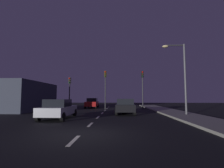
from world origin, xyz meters
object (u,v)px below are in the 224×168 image
traffic_signal_left (70,87)px  traffic_signal_right (143,83)px  traffic_signal_center (105,83)px  car_oncoming_far (92,103)px  car_stopped_ahead (125,106)px  street_lamp_right (181,72)px  car_adjacent_lane (58,109)px

traffic_signal_left → traffic_signal_right: traffic_signal_right is taller
traffic_signal_center → car_oncoming_far: 4.99m
traffic_signal_left → traffic_signal_center: 5.14m
car_stopped_ahead → car_oncoming_far: size_ratio=0.93×
traffic_signal_center → street_lamp_right: 11.11m
car_stopped_ahead → car_adjacent_lane: bearing=-144.4°
traffic_signal_left → car_stopped_ahead: bearing=-40.9°
traffic_signal_right → street_lamp_right: bearing=-74.0°
traffic_signal_left → car_stopped_ahead: size_ratio=1.16×
car_adjacent_lane → street_lamp_right: street_lamp_right is taller
traffic_signal_left → car_stopped_ahead: 10.37m
traffic_signal_left → traffic_signal_center: (5.11, 0.00, 0.59)m
traffic_signal_right → car_stopped_ahead: size_ratio=1.38×
traffic_signal_left → traffic_signal_center: bearing=0.0°
traffic_signal_center → street_lamp_right: (7.57, -8.13, 0.25)m
traffic_signal_center → traffic_signal_left: bearing=-180.0°
car_adjacent_lane → car_oncoming_far: bearing=87.9°
traffic_signal_center → street_lamp_right: street_lamp_right is taller
car_adjacent_lane → car_oncoming_far: car_oncoming_far is taller
traffic_signal_center → car_stopped_ahead: (2.52, -6.61, -3.00)m
traffic_signal_left → traffic_signal_center: size_ratio=0.83×
traffic_signal_right → car_adjacent_lane: 13.54m
street_lamp_right → car_adjacent_lane: bearing=-167.4°
traffic_signal_center → car_adjacent_lane: 11.24m
traffic_signal_left → street_lamp_right: size_ratio=0.69×
traffic_signal_center → traffic_signal_right: size_ratio=1.01×
car_adjacent_lane → car_oncoming_far: 13.70m
car_stopped_ahead → traffic_signal_left: bearing=139.1°
traffic_signal_right → car_stopped_ahead: 7.73m
traffic_signal_center → car_adjacent_lane: traffic_signal_center is taller
traffic_signal_center → car_stopped_ahead: traffic_signal_center is taller
car_stopped_ahead → street_lamp_right: bearing=-16.7°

